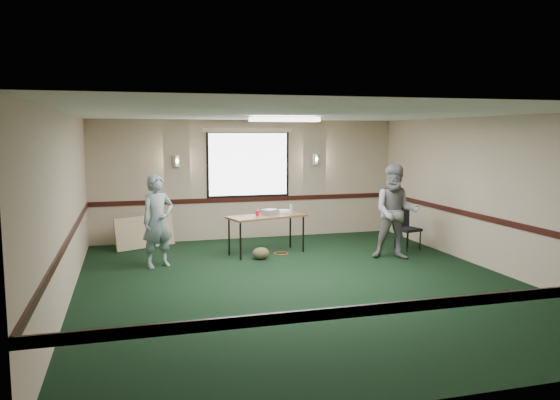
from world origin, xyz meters
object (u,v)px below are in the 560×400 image
object	(u,v)px
projector	(270,212)
person_right	(396,212)
person_left	(158,221)
conference_chair	(405,225)
folding_table	(267,218)

from	to	relation	value
projector	person_right	size ratio (longest dim) A/B	0.16
person_left	person_right	world-z (taller)	person_right
conference_chair	person_right	distance (m)	1.05
conference_chair	person_right	xyz separation A→B (m)	(-0.61, -0.75, 0.39)
projector	person_left	xyz separation A→B (m)	(-2.25, -0.64, 0.01)
projector	person_right	distance (m)	2.49
folding_table	conference_chair	size ratio (longest dim) A/B	1.90
conference_chair	person_right	bearing A→B (deg)	-143.64
folding_table	projector	size ratio (longest dim) A/B	5.59
projector	conference_chair	size ratio (longest dim) A/B	0.34
folding_table	projector	world-z (taller)	projector
person_right	conference_chair	bearing A→B (deg)	73.80
folding_table	conference_chair	distance (m)	2.91
folding_table	conference_chair	bearing A→B (deg)	-22.08
projector	person_left	world-z (taller)	person_left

